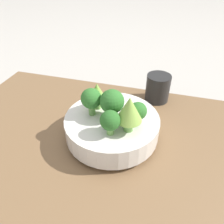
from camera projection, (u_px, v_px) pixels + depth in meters
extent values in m
plane|color=#ADA89E|center=(114.00, 153.00, 0.67)|extent=(6.00, 6.00, 0.00)
cube|color=brown|center=(114.00, 148.00, 0.66)|extent=(1.12, 0.66, 0.04)
cylinder|color=silver|center=(112.00, 135.00, 0.67)|extent=(0.12, 0.12, 0.01)
cylinder|color=silver|center=(112.00, 126.00, 0.64)|extent=(0.27, 0.27, 0.06)
cylinder|color=#7AB256|center=(98.00, 104.00, 0.65)|extent=(0.02, 0.02, 0.03)
cone|color=#84AD47|center=(97.00, 92.00, 0.63)|extent=(0.05, 0.05, 0.05)
cylinder|color=#6BA34C|center=(112.00, 113.00, 0.61)|extent=(0.02, 0.02, 0.03)
sphere|color=#2D6B28|center=(112.00, 101.00, 0.59)|extent=(0.07, 0.07, 0.07)
cylinder|color=#6BA34C|center=(128.00, 125.00, 0.57)|extent=(0.02, 0.02, 0.04)
cone|color=#84AD47|center=(129.00, 109.00, 0.54)|extent=(0.07, 0.07, 0.07)
cylinder|color=#609347|center=(92.00, 109.00, 0.63)|extent=(0.02, 0.02, 0.03)
sphere|color=#2D6B28|center=(91.00, 98.00, 0.60)|extent=(0.06, 0.06, 0.06)
cylinder|color=#609347|center=(137.00, 120.00, 0.60)|extent=(0.02, 0.02, 0.03)
sphere|color=#2D6B28|center=(138.00, 111.00, 0.58)|extent=(0.05, 0.05, 0.05)
cylinder|color=#6BA34C|center=(111.00, 130.00, 0.56)|extent=(0.02, 0.02, 0.03)
sphere|color=#286023|center=(111.00, 120.00, 0.54)|extent=(0.05, 0.05, 0.05)
cylinder|color=black|center=(158.00, 88.00, 0.81)|extent=(0.09, 0.09, 0.10)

